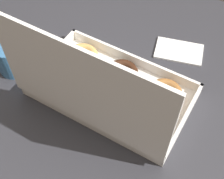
% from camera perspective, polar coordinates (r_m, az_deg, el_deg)
% --- Properties ---
extents(ground_plane, '(8.00, 8.00, 0.00)m').
position_cam_1_polar(ground_plane, '(1.54, 1.13, -14.95)').
color(ground_plane, '#2D2826').
extents(dining_table, '(1.18, 0.94, 0.73)m').
position_cam_1_polar(dining_table, '(0.97, 1.74, -0.94)').
color(dining_table, '#2D2D33').
rests_on(dining_table, ground_plane).
extents(donut_box, '(0.42, 0.26, 0.30)m').
position_cam_1_polar(donut_box, '(0.79, -0.93, -0.44)').
color(donut_box, silver).
rests_on(donut_box, dining_table).
extents(coffee_mug, '(0.09, 0.09, 0.09)m').
position_cam_1_polar(coffee_mug, '(0.92, -17.93, 5.71)').
color(coffee_mug, teal).
rests_on(coffee_mug, dining_table).
extents(paper_napkin, '(0.16, 0.12, 0.01)m').
position_cam_1_polar(paper_napkin, '(0.97, 12.14, 6.87)').
color(paper_napkin, white).
rests_on(paper_napkin, dining_table).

